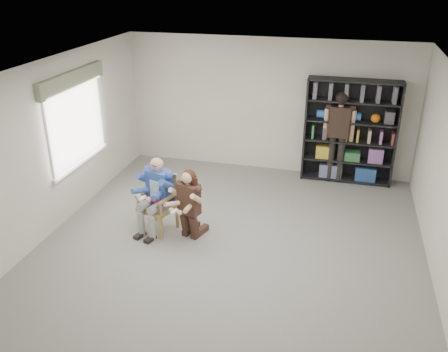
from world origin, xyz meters
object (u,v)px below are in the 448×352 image
(armchair, at_px, (157,203))
(seated_man, at_px, (157,195))
(bookshelf, at_px, (350,132))
(standing_man, at_px, (338,138))
(kneeling_woman, at_px, (188,205))

(armchair, height_order, seated_man, seated_man)
(bookshelf, distance_m, standing_man, 0.27)
(armchair, bearing_deg, bookshelf, 61.08)
(armchair, distance_m, standing_man, 3.93)
(armchair, relative_size, standing_man, 0.54)
(seated_man, height_order, bookshelf, bookshelf)
(seated_man, relative_size, kneeling_woman, 1.09)
(seated_man, height_order, standing_man, standing_man)
(standing_man, bearing_deg, seated_man, -134.74)
(kneeling_woman, relative_size, standing_man, 0.64)
(kneeling_woman, xyz_separation_m, bookshelf, (2.42, 2.96, 0.45))
(seated_man, relative_size, standing_man, 0.70)
(kneeling_woman, distance_m, bookshelf, 3.85)
(seated_man, xyz_separation_m, kneeling_woman, (0.58, -0.12, -0.06))
(bookshelf, bearing_deg, armchair, -136.55)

